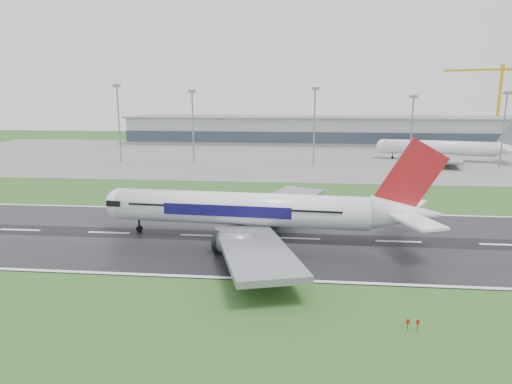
# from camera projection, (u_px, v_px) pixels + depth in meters

# --- Properties ---
(ground) EXTENTS (520.00, 520.00, 0.00)m
(ground) POSITION_uv_depth(u_px,v_px,m) (398.00, 242.00, 92.49)
(ground) COLOR #25501D
(ground) RESTS_ON ground
(runway) EXTENTS (400.00, 45.00, 0.10)m
(runway) POSITION_uv_depth(u_px,v_px,m) (398.00, 242.00, 92.48)
(runway) COLOR black
(runway) RESTS_ON ground
(apron) EXTENTS (400.00, 130.00, 0.08)m
(apron) POSITION_uv_depth(u_px,v_px,m) (345.00, 157.00, 214.09)
(apron) COLOR slate
(apron) RESTS_ON ground
(terminal) EXTENTS (240.00, 36.00, 15.00)m
(terminal) POSITION_uv_depth(u_px,v_px,m) (336.00, 131.00, 270.90)
(terminal) COLOR #8F939A
(terminal) RESTS_ON ground
(main_airliner) EXTENTS (72.15, 69.14, 20.05)m
(main_airliner) POSITION_uv_depth(u_px,v_px,m) (264.00, 190.00, 92.74)
(main_airliner) COLOR white
(main_airliner) RESTS_ON runway
(parked_airliner) EXTENTS (70.72, 67.45, 17.79)m
(parked_airliner) POSITION_uv_depth(u_px,v_px,m) (445.00, 140.00, 201.45)
(parked_airliner) COLOR silver
(parked_airliner) RESTS_ON apron
(tower_crane) EXTENTS (43.50, 20.25, 45.45)m
(tower_crane) POSITION_uv_depth(u_px,v_px,m) (499.00, 104.00, 272.96)
(tower_crane) COLOR gold
(tower_crane) RESTS_ON ground
(floodmast_0) EXTENTS (0.64, 0.64, 31.46)m
(floodmast_0) POSITION_uv_depth(u_px,v_px,m) (119.00, 125.00, 196.00)
(floodmast_0) COLOR gray
(floodmast_0) RESTS_ON ground
(floodmast_1) EXTENTS (0.64, 0.64, 29.16)m
(floodmast_1) POSITION_uv_depth(u_px,v_px,m) (193.00, 129.00, 193.11)
(floodmast_1) COLOR gray
(floodmast_1) RESTS_ON ground
(floodmast_2) EXTENTS (0.64, 0.64, 30.21)m
(floodmast_2) POSITION_uv_depth(u_px,v_px,m) (314.00, 128.00, 188.07)
(floodmast_2) COLOR gray
(floodmast_2) RESTS_ON ground
(floodmast_3) EXTENTS (0.64, 0.64, 27.08)m
(floodmast_3) POSITION_uv_depth(u_px,v_px,m) (411.00, 133.00, 184.62)
(floodmast_3) COLOR gray
(floodmast_3) RESTS_ON ground
(floodmast_4) EXTENTS (0.64, 0.64, 28.48)m
(floodmast_4) POSITION_uv_depth(u_px,v_px,m) (503.00, 132.00, 181.05)
(floodmast_4) COLOR gray
(floodmast_4) RESTS_ON ground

